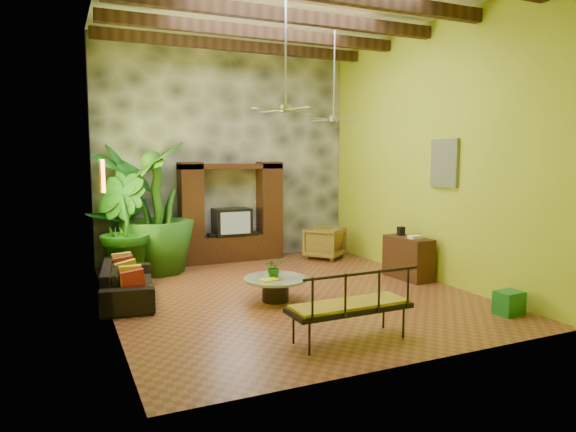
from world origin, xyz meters
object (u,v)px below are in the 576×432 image
ceiling_fan_back (334,109)px  wicker_armchair (324,243)px  side_console (408,258)px  coffee_table (275,286)px  sofa (128,282)px  iron_bench (353,303)px  entertainment_center (232,220)px  tall_plant_c (156,208)px  ceiling_fan_front (286,96)px  green_bin (509,303)px  tall_plant_a (125,206)px  tall_plant_b (121,227)px

ceiling_fan_back → wicker_armchair: (0.49, 1.27, -3.03)m
side_console → coffee_table: bearing=-175.9°
sofa → iron_bench: (2.41, -3.30, 0.22)m
entertainment_center → side_console: (2.65, -3.13, -0.55)m
side_console → wicker_armchair: bearing=99.3°
entertainment_center → iron_bench: (-0.24, -5.75, -0.44)m
tall_plant_c → ceiling_fan_front: bearing=-61.6°
coffee_table → green_bin: coffee_table is taller
ceiling_fan_front → iron_bench: size_ratio=1.11×
tall_plant_a → entertainment_center: bearing=-0.3°
sofa → green_bin: sofa is taller
entertainment_center → ceiling_fan_front: size_ratio=1.29×
ceiling_fan_front → ceiling_fan_back: bearing=41.6°
tall_plant_a → coffee_table: bearing=-61.0°
wicker_armchair → tall_plant_a: 4.62m
tall_plant_a → tall_plant_b: tall_plant_a is taller
ceiling_fan_back → sofa: ceiling_fan_back is taller
ceiling_fan_front → tall_plant_c: 3.95m
sofa → ceiling_fan_front: bearing=-106.5°
ceiling_fan_front → tall_plant_b: 4.20m
ceiling_fan_back → tall_plant_a: ceiling_fan_back is taller
tall_plant_b → side_console: bearing=-22.5°
tall_plant_c → tall_plant_b: bearing=-151.6°
tall_plant_c → ceiling_fan_back: bearing=-21.9°
tall_plant_c → coffee_table: (1.41, -2.98, -1.11)m
iron_bench → side_console: iron_bench is taller
ceiling_fan_back → sofa: bearing=-173.1°
coffee_table → iron_bench: bearing=-85.9°
ceiling_fan_front → iron_bench: ceiling_fan_front is taller
ceiling_fan_back → tall_plant_a: size_ratio=0.67×
entertainment_center → tall_plant_c: size_ratio=0.88×
tall_plant_b → iron_bench: (2.33, -4.78, -0.53)m
sofa → wicker_armchair: wicker_armchair is taller
side_console → green_bin: (-0.04, -2.56, -0.24)m
ceiling_fan_back → sofa: 5.28m
iron_bench → tall_plant_a: bearing=109.3°
wicker_armchair → tall_plant_b: tall_plant_b is taller
sofa → iron_bench: 4.09m
entertainment_center → ceiling_fan_front: (-0.20, -3.54, 2.44)m
ceiling_fan_back → coffee_table: ceiling_fan_back is taller
tall_plant_a → green_bin: tall_plant_a is taller
tall_plant_c → green_bin: tall_plant_c is taller
sofa → coffee_table: sofa is taller
sofa → tall_plant_c: bearing=-16.5°
tall_plant_b → wicker_armchair: bearing=3.8°
side_console → tall_plant_c: bearing=146.4°
tall_plant_c → side_console: 5.23m
entertainment_center → tall_plant_a: (-2.37, 0.01, 0.42)m
sofa → tall_plant_b: tall_plant_b is taller
iron_bench → sofa: bearing=125.2°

